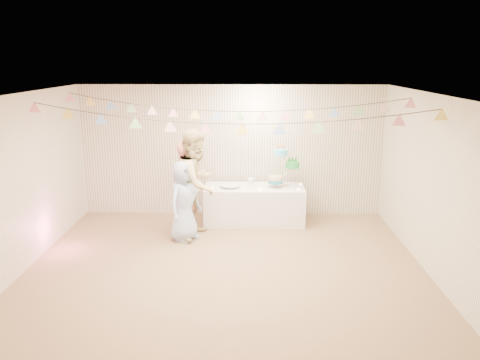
{
  "coord_description": "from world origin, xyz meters",
  "views": [
    {
      "loc": [
        0.35,
        -6.62,
        3.08
      ],
      "look_at": [
        0.2,
        0.8,
        1.15
      ],
      "focal_mm": 35.0,
      "sensor_mm": 36.0,
      "label": 1
    }
  ],
  "objects_px": {
    "table": "(254,205)",
    "person_adult_a": "(189,187)",
    "person_adult_b": "(197,183)",
    "cake_stand": "(283,165)",
    "person_child": "(184,201)"
  },
  "relations": [
    {
      "from": "cake_stand",
      "to": "table",
      "type": "bearing_deg",
      "value": -174.81
    },
    {
      "from": "cake_stand",
      "to": "person_adult_a",
      "type": "relative_size",
      "value": 0.44
    },
    {
      "from": "person_adult_a",
      "to": "person_adult_b",
      "type": "distance_m",
      "value": 0.24
    },
    {
      "from": "table",
      "to": "person_adult_a",
      "type": "xyz_separation_m",
      "value": [
        -1.17,
        -0.56,
        0.49
      ]
    },
    {
      "from": "person_child",
      "to": "cake_stand",
      "type": "bearing_deg",
      "value": -29.25
    },
    {
      "from": "person_adult_b",
      "to": "table",
      "type": "bearing_deg",
      "value": -36.46
    },
    {
      "from": "cake_stand",
      "to": "person_child",
      "type": "distance_m",
      "value": 2.05
    },
    {
      "from": "cake_stand",
      "to": "person_child",
      "type": "bearing_deg",
      "value": -151.58
    },
    {
      "from": "table",
      "to": "person_child",
      "type": "relative_size",
      "value": 1.34
    },
    {
      "from": "person_adult_a",
      "to": "person_child",
      "type": "distance_m",
      "value": 0.37
    },
    {
      "from": "table",
      "to": "person_adult_b",
      "type": "distance_m",
      "value": 1.38
    },
    {
      "from": "table",
      "to": "person_adult_b",
      "type": "height_order",
      "value": "person_adult_b"
    },
    {
      "from": "person_child",
      "to": "person_adult_b",
      "type": "bearing_deg",
      "value": -12.92
    },
    {
      "from": "person_adult_a",
      "to": "person_adult_b",
      "type": "bearing_deg",
      "value": -129.34
    },
    {
      "from": "person_adult_b",
      "to": "cake_stand",
      "type": "bearing_deg",
      "value": -45.49
    }
  ]
}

